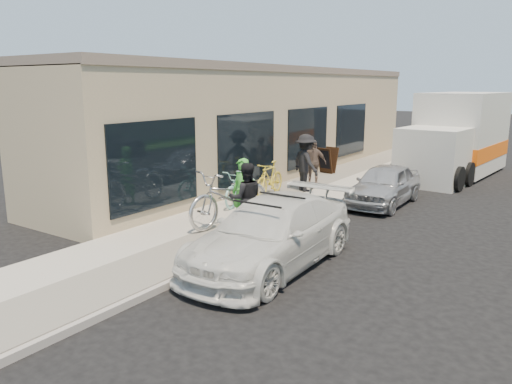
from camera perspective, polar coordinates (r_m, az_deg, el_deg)
The scene contains 17 objects.
ground at distance 10.99m, azimuth 1.87°, elevation -6.72°, with size 120.00×120.00×0.00m, color black.
sidewalk at distance 14.43m, azimuth 1.56°, elevation -1.80°, with size 3.00×34.00×0.15m, color #A59F95.
curb at distance 13.69m, azimuth 7.03°, elevation -2.71°, with size 0.12×34.00×0.13m, color gray.
storefront at distance 20.01m, azimuth 1.51°, elevation 8.06°, with size 3.60×20.00×4.22m.
bike_rack at distance 14.48m, azimuth -1.53°, elevation 0.51°, with size 0.20×0.55×0.80m.
sandwich_board at distance 19.79m, azimuth 8.18°, elevation 3.63°, with size 0.72×0.73×1.00m.
sedan_white at distance 9.90m, azimuth 1.76°, elevation -4.77°, with size 1.99×4.69×1.39m.
sedan_silver at distance 15.48m, azimuth 14.44°, elevation 0.80°, with size 1.44×3.58×1.22m, color #A9A9AE.
moving_truck at distance 21.39m, azimuth 21.98°, elevation 5.62°, with size 2.97×6.77×3.25m.
tandem_bike at distance 12.33m, azimuth -2.90°, elevation -0.55°, with size 0.93×2.66×1.40m, color silver.
woman_rider at distance 12.13m, azimuth -1.56°, elevation -0.07°, with size 0.61×0.40×1.68m, color green.
man_standing at distance 11.55m, azimuth -1.17°, elevation -0.71°, with size 0.81×0.63×1.66m, color black.
cruiser_bike_a at distance 14.77m, azimuth -1.05°, elevation 0.89°, with size 0.49×1.72×1.03m, color #8ED4CC.
cruiser_bike_b at distance 14.39m, azimuth -1.60°, elevation 0.56°, with size 0.68×1.95×1.02m, color #8ED4CC.
cruiser_bike_c at distance 15.59m, azimuth 1.59°, elevation 1.54°, with size 0.50×1.77×1.06m, color gold.
bystander_a at distance 16.24m, azimuth 5.70°, elevation 3.34°, with size 1.20×0.69×1.86m, color black.
bystander_b at distance 17.31m, azimuth 6.52°, elevation 3.37°, with size 0.92×0.38×1.56m, color brown.
Camera 1 is at (5.56, -8.79, 3.56)m, focal length 35.00 mm.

